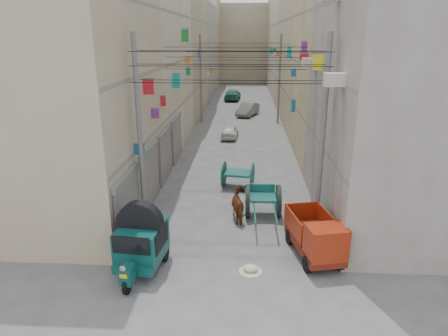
# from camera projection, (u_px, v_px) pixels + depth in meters

# --- Properties ---
(ground) EXTENTS (140.00, 140.00, 0.00)m
(ground) POSITION_uv_depth(u_px,v_px,m) (221.00, 327.00, 11.29)
(ground) COLOR #4C4C4F
(ground) RESTS_ON ground
(building_row_left) EXTENTS (8.00, 62.00, 14.00)m
(building_row_left) POSITION_uv_depth(u_px,v_px,m) (165.00, 50.00, 42.02)
(building_row_left) COLOR tan
(building_row_left) RESTS_ON ground
(building_row_right) EXTENTS (8.00, 62.00, 14.00)m
(building_row_right) POSITION_uv_depth(u_px,v_px,m) (319.00, 50.00, 41.17)
(building_row_right) COLOR #9B9591
(building_row_right) RESTS_ON ground
(end_cap_building) EXTENTS (22.00, 10.00, 13.00)m
(end_cap_building) POSITION_uv_depth(u_px,v_px,m) (244.00, 44.00, 71.79)
(end_cap_building) COLOR tan
(end_cap_building) RESTS_ON ground
(shutters_left) EXTENTS (0.18, 14.40, 2.88)m
(shutters_left) POSITION_uv_depth(u_px,v_px,m) (159.00, 164.00, 20.86)
(shutters_left) COLOR #515157
(shutters_left) RESTS_ON ground
(signboards) EXTENTS (8.22, 40.52, 5.67)m
(signboards) POSITION_uv_depth(u_px,v_px,m) (238.00, 96.00, 30.73)
(signboards) COLOR orange
(signboards) RESTS_ON ground
(ac_units) EXTENTS (0.70, 6.55, 3.35)m
(ac_units) POSITION_uv_depth(u_px,v_px,m) (323.00, 47.00, 16.02)
(ac_units) COLOR beige
(ac_units) RESTS_ON ground
(utility_poles) EXTENTS (7.40, 22.20, 8.00)m
(utility_poles) POSITION_uv_depth(u_px,v_px,m) (237.00, 98.00, 26.14)
(utility_poles) COLOR slate
(utility_poles) RESTS_ON ground
(overhead_cables) EXTENTS (7.40, 22.52, 1.12)m
(overhead_cables) POSITION_uv_depth(u_px,v_px,m) (236.00, 56.00, 22.81)
(overhead_cables) COLOR black
(overhead_cables) RESTS_ON ground
(auto_rickshaw) EXTENTS (1.78, 2.84, 1.95)m
(auto_rickshaw) POSITION_uv_depth(u_px,v_px,m) (141.00, 240.00, 13.75)
(auto_rickshaw) COLOR black
(auto_rickshaw) RESTS_ON ground
(tonga_cart) EXTENTS (1.63, 3.34, 1.50)m
(tonga_cart) POSITION_uv_depth(u_px,v_px,m) (263.00, 200.00, 18.00)
(tonga_cart) COLOR black
(tonga_cart) RESTS_ON ground
(mini_truck) EXTENTS (1.96, 3.26, 1.71)m
(mini_truck) POSITION_uv_depth(u_px,v_px,m) (318.00, 241.00, 14.38)
(mini_truck) COLOR black
(mini_truck) RESTS_ON ground
(second_cart) EXTENTS (1.83, 1.67, 1.44)m
(second_cart) POSITION_uv_depth(u_px,v_px,m) (238.00, 174.00, 21.43)
(second_cart) COLOR #125049
(second_cart) RESTS_ON ground
(feed_sack) EXTENTS (0.51, 0.41, 0.25)m
(feed_sack) POSITION_uv_depth(u_px,v_px,m) (250.00, 268.00, 13.93)
(feed_sack) COLOR #BEB59D
(feed_sack) RESTS_ON ground
(horse) EXTENTS (1.16, 1.82, 1.42)m
(horse) POSITION_uv_depth(u_px,v_px,m) (241.00, 205.00, 17.68)
(horse) COLOR brown
(horse) RESTS_ON ground
(distant_car_white) EXTENTS (1.44, 3.19, 1.06)m
(distant_car_white) POSITION_uv_depth(u_px,v_px,m) (230.00, 132.00, 32.07)
(distant_car_white) COLOR silver
(distant_car_white) RESTS_ON ground
(distant_car_grey) EXTENTS (2.54, 4.11, 1.28)m
(distant_car_grey) POSITION_uv_depth(u_px,v_px,m) (248.00, 109.00, 41.09)
(distant_car_grey) COLOR #585D59
(distant_car_grey) RESTS_ON ground
(distant_car_green) EXTENTS (2.13, 4.69, 1.33)m
(distant_car_green) POSITION_uv_depth(u_px,v_px,m) (233.00, 95.00, 51.16)
(distant_car_green) COLOR #226453
(distant_car_green) RESTS_ON ground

